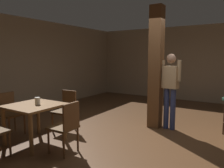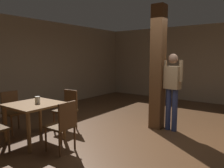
{
  "view_description": "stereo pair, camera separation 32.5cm",
  "coord_description": "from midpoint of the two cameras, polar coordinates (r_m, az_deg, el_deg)",
  "views": [
    {
      "loc": [
        1.71,
        -4.02,
        1.66
      ],
      "look_at": [
        -0.75,
        -0.15,
        1.08
      ],
      "focal_mm": 35.0,
      "sensor_mm": 36.0,
      "label": 1
    },
    {
      "loc": [
        1.98,
        -3.84,
        1.66
      ],
      "look_at": [
        -0.75,
        -0.15,
        1.08
      ],
      "focal_mm": 35.0,
      "sensor_mm": 36.0,
      "label": 2
    }
  ],
  "objects": [
    {
      "name": "wall_left",
      "position": [
        7.05,
        -23.68,
        4.46
      ],
      "size": [
        0.1,
        9.0,
        2.8
      ],
      "primitive_type": "cube",
      "color": "gray",
      "rests_on": "ground_plane"
    },
    {
      "name": "standing_person",
      "position": [
        5.06,
        13.23,
        -0.48
      ],
      "size": [
        0.47,
        0.24,
        1.72
      ],
      "color": "tan",
      "rests_on": "ground_plane"
    },
    {
      "name": "chair_west",
      "position": [
        5.22,
        -26.87,
        -6.38
      ],
      "size": [
        0.43,
        0.43,
        0.89
      ],
      "color": "#4C3319",
      "rests_on": "ground_plane"
    },
    {
      "name": "chair_east",
      "position": [
        3.88,
        -14.26,
        -10.33
      ],
      "size": [
        0.43,
        0.43,
        0.89
      ],
      "color": "#4C3319",
      "rests_on": "ground_plane"
    },
    {
      "name": "napkin_cup",
      "position": [
        4.42,
        -20.91,
        -4.18
      ],
      "size": [
        0.1,
        0.1,
        0.14
      ],
      "primitive_type": "cylinder",
      "color": "silver",
      "rests_on": "dining_table"
    },
    {
      "name": "wall_back",
      "position": [
        8.64,
        20.16,
        5.0
      ],
      "size": [
        8.0,
        0.1,
        2.8
      ],
      "primitive_type": "cube",
      "color": "gray",
      "rests_on": "ground_plane"
    },
    {
      "name": "pillar",
      "position": [
        5.11,
        9.64,
        4.16
      ],
      "size": [
        0.28,
        0.28,
        2.8
      ],
      "primitive_type": "cube",
      "color": "brown",
      "rests_on": "ground_plane"
    },
    {
      "name": "chair_north",
      "position": [
        5.05,
        -13.74,
        -6.22
      ],
      "size": [
        0.45,
        0.45,
        0.89
      ],
      "color": "#4C3319",
      "rests_on": "ground_plane"
    },
    {
      "name": "ground_plane",
      "position": [
        4.65,
        7.0,
        -13.79
      ],
      "size": [
        10.8,
        10.8,
        0.0
      ],
      "primitive_type": "plane",
      "color": "#4C301C"
    },
    {
      "name": "dining_table",
      "position": [
        4.49,
        -21.58,
        -6.65
      ],
      "size": [
        0.92,
        0.92,
        0.76
      ],
      "color": "brown",
      "rests_on": "ground_plane"
    }
  ]
}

